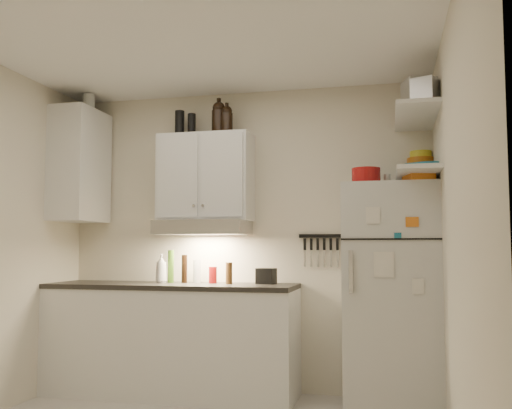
# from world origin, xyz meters

# --- Properties ---
(ceiling) EXTENTS (3.20, 3.00, 0.02)m
(ceiling) POSITION_xyz_m (0.00, 0.00, 2.61)
(ceiling) COLOR white
(ceiling) RESTS_ON ground
(back_wall) EXTENTS (3.20, 0.02, 2.60)m
(back_wall) POSITION_xyz_m (0.00, 1.51, 1.30)
(back_wall) COLOR beige
(back_wall) RESTS_ON ground
(right_wall) EXTENTS (0.02, 3.00, 2.60)m
(right_wall) POSITION_xyz_m (1.61, 0.00, 1.30)
(right_wall) COLOR beige
(right_wall) RESTS_ON ground
(base_cabinet) EXTENTS (2.10, 0.60, 0.88)m
(base_cabinet) POSITION_xyz_m (-0.55, 1.20, 0.44)
(base_cabinet) COLOR white
(base_cabinet) RESTS_ON floor
(countertop) EXTENTS (2.10, 0.62, 0.04)m
(countertop) POSITION_xyz_m (-0.55, 1.20, 0.90)
(countertop) COLOR #272521
(countertop) RESTS_ON base_cabinet
(upper_cabinet) EXTENTS (0.80, 0.33, 0.75)m
(upper_cabinet) POSITION_xyz_m (-0.30, 1.33, 1.83)
(upper_cabinet) COLOR white
(upper_cabinet) RESTS_ON back_wall
(side_cabinet) EXTENTS (0.33, 0.55, 1.00)m
(side_cabinet) POSITION_xyz_m (-1.44, 1.20, 1.95)
(side_cabinet) COLOR white
(side_cabinet) RESTS_ON left_wall
(range_hood) EXTENTS (0.76, 0.46, 0.12)m
(range_hood) POSITION_xyz_m (-0.30, 1.27, 1.39)
(range_hood) COLOR silver
(range_hood) RESTS_ON back_wall
(fridge) EXTENTS (0.70, 0.68, 1.70)m
(fridge) POSITION_xyz_m (1.25, 1.16, 0.85)
(fridge) COLOR silver
(fridge) RESTS_ON floor
(shelf_hi) EXTENTS (0.30, 0.95, 0.03)m
(shelf_hi) POSITION_xyz_m (1.45, 1.02, 2.20)
(shelf_hi) COLOR white
(shelf_hi) RESTS_ON right_wall
(shelf_lo) EXTENTS (0.30, 0.95, 0.03)m
(shelf_lo) POSITION_xyz_m (1.45, 1.02, 1.76)
(shelf_lo) COLOR white
(shelf_lo) RESTS_ON right_wall
(knife_strip) EXTENTS (0.42, 0.02, 0.03)m
(knife_strip) POSITION_xyz_m (0.70, 1.49, 1.32)
(knife_strip) COLOR black
(knife_strip) RESTS_ON back_wall
(dutch_oven) EXTENTS (0.25, 0.25, 0.13)m
(dutch_oven) POSITION_xyz_m (1.08, 1.07, 1.76)
(dutch_oven) COLOR #A21313
(dutch_oven) RESTS_ON fridge
(book_stack) EXTENTS (0.23, 0.26, 0.07)m
(book_stack) POSITION_xyz_m (1.46, 0.93, 1.74)
(book_stack) COLOR orange
(book_stack) RESTS_ON fridge
(spice_jar) EXTENTS (0.07, 0.07, 0.09)m
(spice_jar) POSITION_xyz_m (1.23, 1.15, 1.74)
(spice_jar) COLOR silver
(spice_jar) RESTS_ON fridge
(stock_pot) EXTENTS (0.31, 0.31, 0.18)m
(stock_pot) POSITION_xyz_m (1.46, 1.33, 2.30)
(stock_pot) COLOR silver
(stock_pot) RESTS_ON shelf_hi
(tin_a) EXTENTS (0.28, 0.26, 0.23)m
(tin_a) POSITION_xyz_m (1.48, 0.91, 2.33)
(tin_a) COLOR #AAAAAD
(tin_a) RESTS_ON shelf_hi
(tin_b) EXTENTS (0.21, 0.21, 0.16)m
(tin_b) POSITION_xyz_m (1.50, 0.67, 2.29)
(tin_b) COLOR #AAAAAD
(tin_b) RESTS_ON shelf_hi
(bowl_teal) EXTENTS (0.28, 0.28, 0.11)m
(bowl_teal) POSITION_xyz_m (1.48, 1.40, 1.83)
(bowl_teal) COLOR #186785
(bowl_teal) RESTS_ON shelf_lo
(bowl_orange) EXTENTS (0.23, 0.23, 0.07)m
(bowl_orange) POSITION_xyz_m (1.50, 1.50, 1.92)
(bowl_orange) COLOR #BA6011
(bowl_orange) RESTS_ON bowl_teal
(bowl_yellow) EXTENTS (0.18, 0.18, 0.06)m
(bowl_yellow) POSITION_xyz_m (1.50, 1.50, 1.98)
(bowl_yellow) COLOR gold
(bowl_yellow) RESTS_ON bowl_orange
(plates) EXTENTS (0.26, 0.26, 0.06)m
(plates) POSITION_xyz_m (1.53, 1.01, 1.81)
(plates) COLOR #186785
(plates) RESTS_ON shelf_lo
(growler_a) EXTENTS (0.12, 0.12, 0.29)m
(growler_a) POSITION_xyz_m (-0.18, 1.32, 2.35)
(growler_a) COLOR black
(growler_a) RESTS_ON upper_cabinet
(growler_b) EXTENTS (0.14, 0.14, 0.24)m
(growler_b) POSITION_xyz_m (-0.10, 1.29, 2.32)
(growler_b) COLOR black
(growler_b) RESTS_ON upper_cabinet
(thermos_a) EXTENTS (0.09, 0.09, 0.21)m
(thermos_a) POSITION_xyz_m (-0.45, 1.38, 2.30)
(thermos_a) COLOR black
(thermos_a) RESTS_ON upper_cabinet
(thermos_b) EXTENTS (0.10, 0.10, 0.24)m
(thermos_b) POSITION_xyz_m (-0.56, 1.38, 2.32)
(thermos_b) COLOR black
(thermos_b) RESTS_ON upper_cabinet
(side_jar) EXTENTS (0.13, 0.13, 0.14)m
(side_jar) POSITION_xyz_m (-1.36, 1.20, 2.52)
(side_jar) COLOR silver
(side_jar) RESTS_ON side_cabinet
(soap_bottle) EXTENTS (0.14, 0.14, 0.28)m
(soap_bottle) POSITION_xyz_m (-0.66, 1.24, 1.06)
(soap_bottle) COLOR white
(soap_bottle) RESTS_ON countertop
(pepper_mill) EXTENTS (0.06, 0.06, 0.18)m
(pepper_mill) POSITION_xyz_m (-0.06, 1.25, 1.01)
(pepper_mill) COLOR brown
(pepper_mill) RESTS_ON countertop
(oil_bottle) EXTENTS (0.05, 0.05, 0.28)m
(oil_bottle) POSITION_xyz_m (-0.60, 1.30, 1.06)
(oil_bottle) COLOR #385F17
(oil_bottle) RESTS_ON countertop
(vinegar_bottle) EXTENTS (0.06, 0.06, 0.24)m
(vinegar_bottle) POSITION_xyz_m (-0.47, 1.29, 1.04)
(vinegar_bottle) COLOR black
(vinegar_bottle) RESTS_ON countertop
(clear_bottle) EXTENTS (0.07, 0.07, 0.20)m
(clear_bottle) POSITION_xyz_m (-0.38, 1.35, 1.02)
(clear_bottle) COLOR silver
(clear_bottle) RESTS_ON countertop
(red_jar) EXTENTS (0.09, 0.09, 0.14)m
(red_jar) POSITION_xyz_m (-0.22, 1.31, 0.99)
(red_jar) COLOR #A21313
(red_jar) RESTS_ON countertop
(caddy) EXTENTS (0.17, 0.14, 0.13)m
(caddy) POSITION_xyz_m (0.24, 1.33, 0.98)
(caddy) COLOR black
(caddy) RESTS_ON countertop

